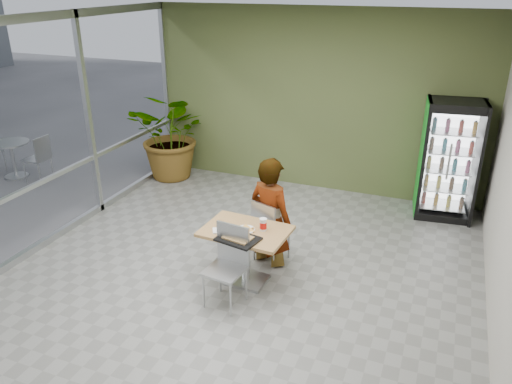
% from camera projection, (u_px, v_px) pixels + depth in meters
% --- Properties ---
extents(ground, '(7.00, 7.00, 0.00)m').
position_uv_depth(ground, '(235.00, 283.00, 6.43)').
color(ground, gray).
rests_on(ground, ground).
extents(room_envelope, '(6.00, 7.00, 3.20)m').
position_uv_depth(room_envelope, '(233.00, 167.00, 5.79)').
color(room_envelope, beige).
rests_on(room_envelope, ground).
extents(storefront_frame, '(0.10, 7.00, 3.20)m').
position_uv_depth(storefront_frame, '(32.00, 138.00, 6.80)').
color(storefront_frame, '#A8ABAD').
rests_on(storefront_frame, ground).
extents(dining_table, '(1.10, 0.80, 0.75)m').
position_uv_depth(dining_table, '(246.00, 245.00, 6.26)').
color(dining_table, tan).
rests_on(dining_table, ground).
extents(chair_far, '(0.51, 0.51, 0.91)m').
position_uv_depth(chair_far, '(267.00, 227.00, 6.71)').
color(chair_far, '#A8ABAD').
rests_on(chair_far, ground).
extents(chair_near, '(0.48, 0.48, 0.98)m').
position_uv_depth(chair_near, '(229.00, 259.00, 5.89)').
color(chair_near, '#A8ABAD').
rests_on(chair_near, ground).
extents(seated_woman, '(0.77, 0.62, 1.81)m').
position_uv_depth(seated_woman, '(271.00, 221.00, 6.71)').
color(seated_woman, black).
rests_on(seated_woman, ground).
extents(pizza_plate, '(0.33, 0.27, 0.03)m').
position_uv_depth(pizza_plate, '(246.00, 229.00, 6.17)').
color(pizza_plate, white).
rests_on(pizza_plate, dining_table).
extents(soda_cup, '(0.09, 0.09, 0.16)m').
position_uv_depth(soda_cup, '(263.00, 225.00, 6.13)').
color(soda_cup, white).
rests_on(soda_cup, dining_table).
extents(napkin_stack, '(0.20, 0.20, 0.02)m').
position_uv_depth(napkin_stack, '(219.00, 231.00, 6.13)').
color(napkin_stack, white).
rests_on(napkin_stack, dining_table).
extents(cafeteria_tray, '(0.54, 0.44, 0.03)m').
position_uv_depth(cafeteria_tray, '(238.00, 239.00, 5.93)').
color(cafeteria_tray, black).
rests_on(cafeteria_tray, dining_table).
extents(beverage_fridge, '(0.94, 0.76, 1.91)m').
position_uv_depth(beverage_fridge, '(449.00, 160.00, 7.89)').
color(beverage_fridge, black).
rests_on(beverage_fridge, ground).
extents(potted_plant, '(1.58, 1.37, 1.71)m').
position_uv_depth(potted_plant, '(173.00, 135.00, 9.48)').
color(potted_plant, '#265F26').
rests_on(potted_plant, ground).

